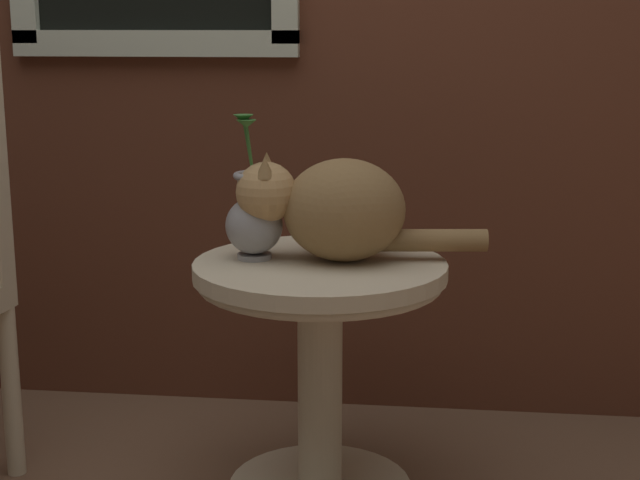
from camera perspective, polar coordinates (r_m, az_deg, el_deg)
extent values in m
cube|color=beige|center=(2.69, -9.78, 11.41)|extent=(0.79, 0.03, 0.07)
cylinder|color=beige|center=(2.21, 0.00, -8.45)|extent=(0.10, 0.10, 0.49)
cylinder|color=beige|center=(2.13, 0.00, -1.78)|extent=(0.56, 0.56, 0.03)
torus|color=beige|center=(2.13, 0.00, -2.49)|extent=(0.54, 0.54, 0.02)
cylinder|color=beige|center=(2.45, -17.82, -8.54)|extent=(0.04, 0.04, 0.42)
ellipsoid|color=olive|center=(2.11, 1.45, 1.79)|extent=(0.29, 0.26, 0.23)
sphere|color=tan|center=(2.11, -3.21, 2.85)|extent=(0.13, 0.13, 0.13)
cone|color=olive|center=(2.14, -3.17, 4.60)|extent=(0.04, 0.04, 0.05)
cone|color=olive|center=(2.07, -3.29, 4.32)|extent=(0.04, 0.04, 0.05)
cylinder|color=olive|center=(2.14, 6.66, -0.02)|extent=(0.25, 0.08, 0.05)
cylinder|color=#99999E|center=(2.16, -3.90, -0.95)|extent=(0.08, 0.08, 0.01)
ellipsoid|color=#99999E|center=(2.14, -3.93, 0.86)|extent=(0.13, 0.13, 0.13)
cylinder|color=#99999E|center=(2.13, -3.96, 2.98)|extent=(0.07, 0.07, 0.06)
torus|color=#99999E|center=(2.12, -3.98, 3.83)|extent=(0.09, 0.09, 0.02)
cylinder|color=#387533|center=(2.11, -4.27, 5.49)|extent=(0.02, 0.01, 0.13)
cone|color=#387533|center=(2.10, -4.57, 7.17)|extent=(0.04, 0.04, 0.02)
cylinder|color=#387533|center=(2.10, -4.18, 5.34)|extent=(0.02, 0.03, 0.12)
cone|color=#387533|center=(2.09, -4.39, 6.87)|extent=(0.04, 0.04, 0.02)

